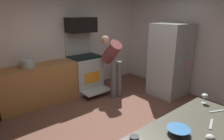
# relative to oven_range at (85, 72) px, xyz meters

# --- Properties ---
(ground_plane) EXTENTS (5.20, 4.80, 0.02)m
(ground_plane) POSITION_rel_oven_range_xyz_m (-0.51, -1.97, -0.52)
(ground_plane) COLOR brown
(wall_back) EXTENTS (5.20, 0.12, 2.60)m
(wall_back) POSITION_rel_oven_range_xyz_m (-0.51, 0.37, 0.79)
(wall_back) COLOR silver
(wall_back) RESTS_ON ground
(wall_right) EXTENTS (0.12, 4.80, 2.60)m
(wall_right) POSITION_rel_oven_range_xyz_m (2.03, -1.97, 0.79)
(wall_right) COLOR silver
(wall_right) RESTS_ON ground
(lower_cabinet_run) EXTENTS (2.40, 0.60, 0.90)m
(lower_cabinet_run) POSITION_rel_oven_range_xyz_m (-1.41, 0.01, -0.06)
(lower_cabinet_run) COLOR #A9703B
(lower_cabinet_run) RESTS_ON ground
(oven_range) EXTENTS (0.76, 1.01, 1.54)m
(oven_range) POSITION_rel_oven_range_xyz_m (0.00, 0.00, 0.00)
(oven_range) COLOR #B9BEBB
(oven_range) RESTS_ON ground
(microwave) EXTENTS (0.74, 0.38, 0.37)m
(microwave) POSITION_rel_oven_range_xyz_m (0.00, 0.09, 1.22)
(microwave) COLOR black
(microwave) RESTS_ON oven_range
(refrigerator) EXTENTS (0.84, 0.79, 1.79)m
(refrigerator) POSITION_rel_oven_range_xyz_m (1.52, -1.55, 0.38)
(refrigerator) COLOR #B7BCBE
(refrigerator) RESTS_ON ground
(person_cook) EXTENTS (0.31, 0.64, 1.48)m
(person_cook) POSITION_rel_oven_range_xyz_m (0.36, -0.72, 0.38)
(person_cook) COLOR slate
(person_cook) RESTS_ON ground
(mixing_bowl_large) EXTENTS (0.23, 0.23, 0.06)m
(mixing_bowl_large) POSITION_rel_oven_range_xyz_m (-1.00, -3.36, 0.42)
(mixing_bowl_large) COLOR #2F6CAF
(mixing_bowl_large) RESTS_ON counter_island
(wine_glass_near) EXTENTS (0.08, 0.08, 0.13)m
(wine_glass_near) POSITION_rel_oven_range_xyz_m (-0.15, -3.21, 0.49)
(wine_glass_near) COLOR silver
(wine_glass_near) RESTS_ON counter_island
(wine_glass_far) EXTENTS (0.08, 0.08, 0.17)m
(wine_glass_far) POSITION_rel_oven_range_xyz_m (-1.03, -3.67, 0.52)
(wine_glass_far) COLOR silver
(wine_glass_far) RESTS_ON counter_island
(knife_chef) EXTENTS (0.19, 0.11, 0.01)m
(knife_chef) POSITION_rel_oven_range_xyz_m (-0.25, -3.42, 0.39)
(knife_chef) COLOR #B7BABF
(knife_chef) RESTS_ON counter_island
(knife_paring) EXTENTS (0.22, 0.10, 0.01)m
(knife_paring) POSITION_rel_oven_range_xyz_m (-0.58, -3.50, 0.39)
(knife_paring) COLOR #B7BABF
(knife_paring) RESTS_ON counter_island
(stock_pot) EXTENTS (0.29, 0.29, 0.18)m
(stock_pot) POSITION_rel_oven_range_xyz_m (-1.42, 0.01, 0.48)
(stock_pot) COLOR #AEC1BD
(stock_pot) RESTS_ON lower_cabinet_run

